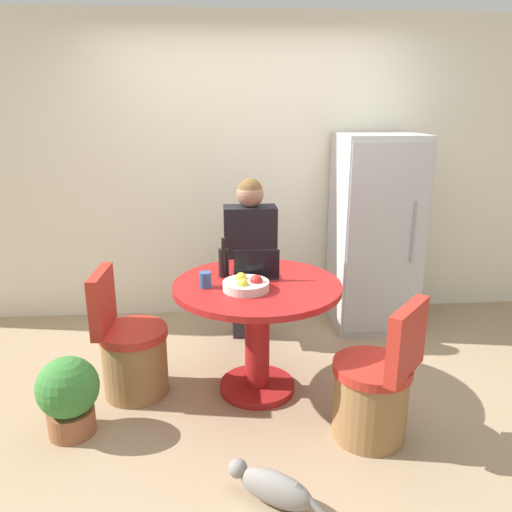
{
  "coord_description": "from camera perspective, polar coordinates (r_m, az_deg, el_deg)",
  "views": [
    {
      "loc": [
        -0.29,
        -2.87,
        1.85
      ],
      "look_at": [
        -0.04,
        0.21,
        0.92
      ],
      "focal_mm": 35.0,
      "sensor_mm": 36.0,
      "label": 1
    }
  ],
  "objects": [
    {
      "name": "wall_back",
      "position": [
        4.44,
        -0.78,
        9.66
      ],
      "size": [
        7.0,
        0.06,
        2.6
      ],
      "color": "silver",
      "rests_on": "ground_plane"
    },
    {
      "name": "coffee_cup",
      "position": [
        3.11,
        -5.81,
        -2.72
      ],
      "size": [
        0.07,
        0.07,
        0.1
      ],
      "color": "#2D4C84",
      "rests_on": "dining_table"
    },
    {
      "name": "bottle",
      "position": [
        3.28,
        -3.72,
        -0.64
      ],
      "size": [
        0.07,
        0.07,
        0.26
      ],
      "color": "black",
      "rests_on": "dining_table"
    },
    {
      "name": "potted_plant",
      "position": [
        3.17,
        -20.64,
        -14.54
      ],
      "size": [
        0.36,
        0.36,
        0.48
      ],
      "color": "#935638",
      "rests_on": "ground_plane"
    },
    {
      "name": "refrigerator",
      "position": [
        4.35,
        13.39,
        2.62
      ],
      "size": [
        0.66,
        0.67,
        1.64
      ],
      "color": "silver",
      "rests_on": "ground_plane"
    },
    {
      "name": "dining_table",
      "position": [
        3.26,
        0.14,
        -6.82
      ],
      "size": [
        1.08,
        1.08,
        0.77
      ],
      "color": "maroon",
      "rests_on": "ground_plane"
    },
    {
      "name": "cat",
      "position": [
        2.65,
        1.91,
        -24.88
      ],
      "size": [
        0.45,
        0.33,
        0.17
      ],
      "rotation": [
        0.0,
        0.0,
        2.55
      ],
      "color": "gray",
      "rests_on": "ground_plane"
    },
    {
      "name": "ground_plane",
      "position": [
        3.43,
        1.06,
        -15.87
      ],
      "size": [
        12.0,
        12.0,
        0.0
      ],
      "primitive_type": "plane",
      "color": "#9E8466"
    },
    {
      "name": "chair_near_right_corner",
      "position": [
        3.02,
        13.34,
        -14.99
      ],
      "size": [
        0.52,
        0.52,
        0.86
      ],
      "rotation": [
        0.0,
        0.0,
        -2.29
      ],
      "color": "olive",
      "rests_on": "ground_plane"
    },
    {
      "name": "chair_left_side",
      "position": [
        3.45,
        -14.06,
        -10.77
      ],
      "size": [
        0.45,
        0.45,
        0.86
      ],
      "rotation": [
        0.0,
        0.0,
        1.53
      ],
      "color": "olive",
      "rests_on": "ground_plane"
    },
    {
      "name": "person_seated",
      "position": [
        3.91,
        -0.71,
        0.2
      ],
      "size": [
        0.4,
        0.37,
        1.34
      ],
      "rotation": [
        0.0,
        0.0,
        3.14
      ],
      "color": "#2D2D38",
      "rests_on": "ground_plane"
    },
    {
      "name": "fruit_bowl",
      "position": [
        3.05,
        -1.11,
        -3.3
      ],
      "size": [
        0.28,
        0.28,
        0.1
      ],
      "color": "beige",
      "rests_on": "dining_table"
    },
    {
      "name": "laptop",
      "position": [
        3.29,
        -0.02,
        -1.66
      ],
      "size": [
        0.29,
        0.23,
        0.2
      ],
      "rotation": [
        0.0,
        0.0,
        3.14
      ],
      "color": "#232328",
      "rests_on": "dining_table"
    }
  ]
}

